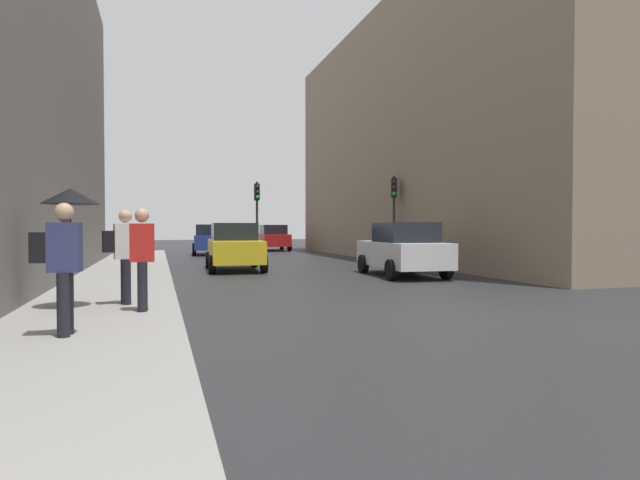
{
  "coord_description": "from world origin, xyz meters",
  "views": [
    {
      "loc": [
        -5.24,
        -8.5,
        1.61
      ],
      "look_at": [
        0.27,
        9.49,
        1.15
      ],
      "focal_mm": 29.71,
      "sensor_mm": 36.0,
      "label": 1
    }
  ],
  "objects_px": {
    "pedestrian_with_black_backpack": "(123,251)",
    "pedestrian_in_red_jacket": "(142,255)",
    "car_yellow_taxi": "(235,247)",
    "car_blue_van": "(210,240)",
    "pedestrian_with_grey_backpack": "(61,261)",
    "traffic_light_far_median": "(257,206)",
    "car_white_compact": "(403,249)",
    "car_red_sedan": "(273,238)",
    "traffic_light_mid_street": "(394,203)",
    "pedestrian_with_umbrella": "(69,214)"
  },
  "relations": [
    {
      "from": "car_red_sedan",
      "to": "car_blue_van",
      "type": "bearing_deg",
      "value": -138.04
    },
    {
      "from": "car_white_compact",
      "to": "pedestrian_in_red_jacket",
      "type": "distance_m",
      "value": 10.05
    },
    {
      "from": "car_red_sedan",
      "to": "car_white_compact",
      "type": "xyz_separation_m",
      "value": [
        0.13,
        -19.98,
        0.0
      ]
    },
    {
      "from": "pedestrian_with_black_backpack",
      "to": "pedestrian_with_grey_backpack",
      "type": "relative_size",
      "value": 1.0
    },
    {
      "from": "pedestrian_with_grey_backpack",
      "to": "pedestrian_in_red_jacket",
      "type": "distance_m",
      "value": 2.14
    },
    {
      "from": "car_white_compact",
      "to": "pedestrian_with_black_backpack",
      "type": "height_order",
      "value": "pedestrian_with_black_backpack"
    },
    {
      "from": "car_white_compact",
      "to": "pedestrian_with_grey_backpack",
      "type": "xyz_separation_m",
      "value": [
        -8.91,
        -8.06,
        0.29
      ]
    },
    {
      "from": "traffic_light_far_median",
      "to": "pedestrian_in_red_jacket",
      "type": "distance_m",
      "value": 17.69
    },
    {
      "from": "traffic_light_far_median",
      "to": "pedestrian_with_black_backpack",
      "type": "height_order",
      "value": "traffic_light_far_median"
    },
    {
      "from": "traffic_light_mid_street",
      "to": "car_red_sedan",
      "type": "bearing_deg",
      "value": 98.77
    },
    {
      "from": "pedestrian_with_umbrella",
      "to": "pedestrian_with_grey_backpack",
      "type": "height_order",
      "value": "pedestrian_with_umbrella"
    },
    {
      "from": "pedestrian_with_black_backpack",
      "to": "pedestrian_in_red_jacket",
      "type": "height_order",
      "value": "same"
    },
    {
      "from": "traffic_light_far_median",
      "to": "pedestrian_in_red_jacket",
      "type": "bearing_deg",
      "value": -106.66
    },
    {
      "from": "car_yellow_taxi",
      "to": "pedestrian_in_red_jacket",
      "type": "distance_m",
      "value": 10.67
    },
    {
      "from": "car_white_compact",
      "to": "car_blue_van",
      "type": "xyz_separation_m",
      "value": [
        -4.78,
        15.8,
        0.0
      ]
    },
    {
      "from": "traffic_light_mid_street",
      "to": "traffic_light_far_median",
      "type": "xyz_separation_m",
      "value": [
        -5.03,
        5.44,
        0.04
      ]
    },
    {
      "from": "car_blue_van",
      "to": "pedestrian_with_grey_backpack",
      "type": "bearing_deg",
      "value": -99.83
    },
    {
      "from": "traffic_light_mid_street",
      "to": "pedestrian_with_black_backpack",
      "type": "xyz_separation_m",
      "value": [
        -10.45,
        -10.49,
        -1.48
      ]
    },
    {
      "from": "traffic_light_far_median",
      "to": "pedestrian_with_grey_backpack",
      "type": "xyz_separation_m",
      "value": [
        -6.02,
        -18.79,
        -1.52
      ]
    },
    {
      "from": "pedestrian_with_umbrella",
      "to": "pedestrian_with_black_backpack",
      "type": "bearing_deg",
      "value": 16.07
    },
    {
      "from": "pedestrian_with_umbrella",
      "to": "pedestrian_with_black_backpack",
      "type": "height_order",
      "value": "pedestrian_with_umbrella"
    },
    {
      "from": "traffic_light_far_median",
      "to": "car_blue_van",
      "type": "bearing_deg",
      "value": 110.42
    },
    {
      "from": "car_red_sedan",
      "to": "car_yellow_taxi",
      "type": "xyz_separation_m",
      "value": [
        -4.82,
        -15.9,
        0.0
      ]
    },
    {
      "from": "traffic_light_mid_street",
      "to": "car_blue_van",
      "type": "relative_size",
      "value": 0.89
    },
    {
      "from": "pedestrian_in_red_jacket",
      "to": "pedestrian_with_grey_backpack",
      "type": "bearing_deg",
      "value": -116.99
    },
    {
      "from": "car_yellow_taxi",
      "to": "pedestrian_in_red_jacket",
      "type": "xyz_separation_m",
      "value": [
        -3.0,
        -10.24,
        0.25
      ]
    },
    {
      "from": "car_white_compact",
      "to": "pedestrian_with_grey_backpack",
      "type": "relative_size",
      "value": 2.43
    },
    {
      "from": "traffic_light_far_median",
      "to": "car_white_compact",
      "type": "bearing_deg",
      "value": -74.92
    },
    {
      "from": "pedestrian_with_black_backpack",
      "to": "car_blue_van",
      "type": "bearing_deg",
      "value": 80.45
    },
    {
      "from": "car_white_compact",
      "to": "pedestrian_with_black_backpack",
      "type": "bearing_deg",
      "value": -147.93
    },
    {
      "from": "traffic_light_mid_street",
      "to": "car_yellow_taxi",
      "type": "distance_m",
      "value": 7.4
    },
    {
      "from": "car_white_compact",
      "to": "pedestrian_with_grey_backpack",
      "type": "bearing_deg",
      "value": -137.87
    },
    {
      "from": "traffic_light_far_median",
      "to": "pedestrian_in_red_jacket",
      "type": "xyz_separation_m",
      "value": [
        -5.05,
        -16.88,
        -1.56
      ]
    },
    {
      "from": "traffic_light_mid_street",
      "to": "pedestrian_in_red_jacket",
      "type": "xyz_separation_m",
      "value": [
        -10.08,
        -11.44,
        -1.51
      ]
    },
    {
      "from": "car_blue_van",
      "to": "pedestrian_with_black_backpack",
      "type": "relative_size",
      "value": 2.43
    },
    {
      "from": "car_white_compact",
      "to": "pedestrian_with_umbrella",
      "type": "relative_size",
      "value": 2.01
    },
    {
      "from": "car_white_compact",
      "to": "car_blue_van",
      "type": "height_order",
      "value": "same"
    },
    {
      "from": "traffic_light_mid_street",
      "to": "pedestrian_with_grey_backpack",
      "type": "distance_m",
      "value": 17.39
    },
    {
      "from": "traffic_light_far_median",
      "to": "pedestrian_with_umbrella",
      "type": "bearing_deg",
      "value": -111.28
    },
    {
      "from": "car_yellow_taxi",
      "to": "pedestrian_with_black_backpack",
      "type": "relative_size",
      "value": 2.42
    },
    {
      "from": "traffic_light_mid_street",
      "to": "car_white_compact",
      "type": "xyz_separation_m",
      "value": [
        -2.14,
        -5.28,
        -1.77
      ]
    },
    {
      "from": "car_red_sedan",
      "to": "pedestrian_in_red_jacket",
      "type": "xyz_separation_m",
      "value": [
        -7.81,
        -26.13,
        0.25
      ]
    },
    {
      "from": "car_blue_van",
      "to": "traffic_light_far_median",
      "type": "bearing_deg",
      "value": -69.58
    },
    {
      "from": "pedestrian_with_grey_backpack",
      "to": "car_white_compact",
      "type": "bearing_deg",
      "value": 42.13
    },
    {
      "from": "pedestrian_with_umbrella",
      "to": "pedestrian_in_red_jacket",
      "type": "height_order",
      "value": "pedestrian_with_umbrella"
    },
    {
      "from": "pedestrian_with_black_backpack",
      "to": "pedestrian_in_red_jacket",
      "type": "relative_size",
      "value": 1.0
    },
    {
      "from": "car_blue_van",
      "to": "pedestrian_with_black_backpack",
      "type": "distance_m",
      "value": 21.3
    },
    {
      "from": "car_yellow_taxi",
      "to": "pedestrian_with_umbrella",
      "type": "xyz_separation_m",
      "value": [
        -4.25,
        -9.54,
        0.96
      ]
    },
    {
      "from": "car_yellow_taxi",
      "to": "car_white_compact",
      "type": "height_order",
      "value": "same"
    },
    {
      "from": "traffic_light_mid_street",
      "to": "pedestrian_with_black_backpack",
      "type": "relative_size",
      "value": 2.17
    }
  ]
}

